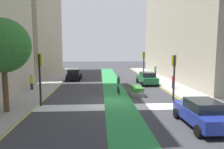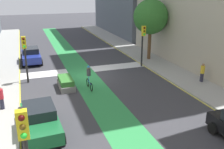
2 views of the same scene
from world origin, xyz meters
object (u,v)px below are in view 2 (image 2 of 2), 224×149
object	(u,v)px
pedestrian_sidewalk_right_a	(1,98)
pedestrian_sidewalk_left_a	(202,72)
traffic_signal_near_right	(25,51)
car_blue_right_near	(31,55)
traffic_signal_far_right	(25,144)
median_planter	(66,83)
traffic_signal_near_left	(143,38)
car_green_right_far	(40,119)
street_tree_near	(151,17)
cyclist_in_lane	(89,77)

from	to	relation	value
pedestrian_sidewalk_right_a	pedestrian_sidewalk_left_a	bearing A→B (deg)	179.95
traffic_signal_near_right	car_blue_right_near	size ratio (longest dim) A/B	0.93
traffic_signal_far_right	pedestrian_sidewalk_left_a	world-z (taller)	traffic_signal_far_right
car_blue_right_near	pedestrian_sidewalk_right_a	size ratio (longest dim) A/B	2.72
median_planter	traffic_signal_near_left	bearing A→B (deg)	-158.37
traffic_signal_near_right	pedestrian_sidewalk_right_a	distance (m)	5.40
car_blue_right_near	car_green_right_far	world-z (taller)	same
traffic_signal_near_left	street_tree_near	bearing A→B (deg)	-131.33
traffic_signal_near_left	car_blue_right_near	size ratio (longest dim) A/B	0.97
traffic_signal_far_right	pedestrian_sidewalk_left_a	bearing A→B (deg)	-147.52
traffic_signal_near_right	pedestrian_sidewalk_right_a	bearing A→B (deg)	70.16
traffic_signal_far_right	street_tree_near	world-z (taller)	street_tree_near
traffic_signal_far_right	median_planter	size ratio (longest dim) A/B	1.65
street_tree_near	median_planter	bearing A→B (deg)	27.89
traffic_signal_near_left	pedestrian_sidewalk_right_a	distance (m)	14.13
car_blue_right_near	cyclist_in_lane	xyz separation A→B (m)	(-3.96, 9.13, 0.17)
traffic_signal_far_right	pedestrian_sidewalk_right_a	size ratio (longest dim) A/B	2.61
car_blue_right_near	pedestrian_sidewalk_right_a	distance (m)	11.29
car_green_right_far	median_planter	size ratio (longest dim) A/B	1.74
median_planter	traffic_signal_near_right	bearing A→B (deg)	-37.34
car_blue_right_near	pedestrian_sidewalk_right_a	world-z (taller)	pedestrian_sidewalk_right_a
traffic_signal_near_right	car_green_right_far	bearing A→B (deg)	92.87
traffic_signal_far_right	traffic_signal_near_right	bearing A→B (deg)	-91.05
traffic_signal_near_left	street_tree_near	xyz separation A→B (m)	(-1.78, -2.03, 1.78)
traffic_signal_near_right	car_blue_right_near	xyz separation A→B (m)	(-0.55, -6.29, -1.96)
car_green_right_far	pedestrian_sidewalk_right_a	xyz separation A→B (m)	(2.14, -3.48, 0.13)
traffic_signal_near_left	car_green_right_far	bearing A→B (deg)	41.55
pedestrian_sidewalk_right_a	street_tree_near	xyz separation A→B (m)	(-14.49, -7.91, 3.70)
car_green_right_far	pedestrian_sidewalk_left_a	bearing A→B (deg)	-165.25
car_blue_right_near	cyclist_in_lane	size ratio (longest dim) A/B	2.27
pedestrian_sidewalk_left_a	street_tree_near	distance (m)	8.79
cyclist_in_lane	traffic_signal_near_left	bearing A→B (deg)	-148.62
traffic_signal_far_right	car_blue_right_near	size ratio (longest dim) A/B	0.96
traffic_signal_near_right	pedestrian_sidewalk_left_a	world-z (taller)	traffic_signal_near_right
cyclist_in_lane	traffic_signal_near_right	bearing A→B (deg)	-32.22
cyclist_in_lane	pedestrian_sidewalk_right_a	xyz separation A→B (m)	(6.23, 1.94, -0.04)
pedestrian_sidewalk_left_a	median_planter	distance (m)	11.12
car_green_right_far	car_blue_right_near	bearing A→B (deg)	-90.53
pedestrian_sidewalk_right_a	pedestrian_sidewalk_left_a	distance (m)	15.31
cyclist_in_lane	pedestrian_sidewalk_right_a	size ratio (longest dim) A/B	1.19
car_green_right_far	median_planter	world-z (taller)	car_green_right_far
street_tree_near	pedestrian_sidewalk_right_a	bearing A→B (deg)	28.64
car_green_right_far	traffic_signal_near_left	bearing A→B (deg)	-138.45
traffic_signal_near_left	traffic_signal_far_right	bearing A→B (deg)	52.63
traffic_signal_near_right	traffic_signal_far_right	size ratio (longest dim) A/B	0.97
traffic_signal_far_right	cyclist_in_lane	bearing A→B (deg)	-113.86
pedestrian_sidewalk_left_a	traffic_signal_near_left	bearing A→B (deg)	-66.14
traffic_signal_near_left	car_green_right_far	distance (m)	14.27
cyclist_in_lane	pedestrian_sidewalk_left_a	xyz separation A→B (m)	(-9.08, 1.95, -0.03)
car_blue_right_near	pedestrian_sidewalk_left_a	xyz separation A→B (m)	(-13.04, 11.08, 0.13)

